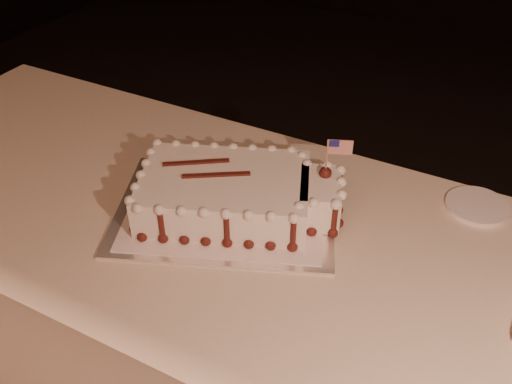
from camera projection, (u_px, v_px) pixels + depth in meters
The scene contains 5 objects.
banquet_table at pixel (281, 350), 1.47m from camera, with size 2.40×0.80×0.75m, color beige.
cake_board at pixel (226, 210), 1.33m from camera, with size 0.50×0.38×0.01m, color white.
doily at pixel (226, 208), 1.32m from camera, with size 0.45×0.34×0.00m, color white.
sheet_cake at pixel (237, 193), 1.29m from camera, with size 0.50×0.38×0.19m.
side_plate at pixel (477, 206), 1.34m from camera, with size 0.15×0.15×0.01m, color white.
Camera 1 is at (0.37, -0.25, 1.59)m, focal length 40.00 mm.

